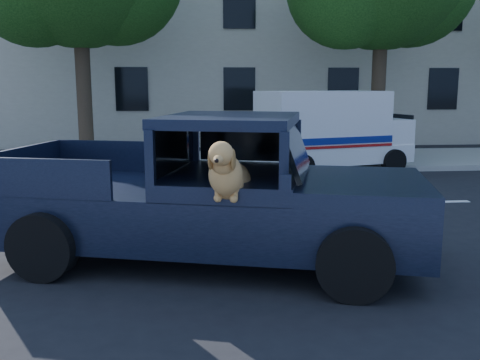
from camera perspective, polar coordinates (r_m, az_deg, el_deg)
The scene contains 6 objects.
ground at distance 7.30m, azimuth 1.97°, elevation -8.84°, with size 120.00×120.00×0.00m, color black.
far_sidewalk at distance 16.23m, azimuth -2.18°, elevation 2.02°, with size 60.00×4.00×0.15m, color gray.
lane_stripes at distance 10.90m, azimuth 10.15°, elevation -2.54°, with size 21.60×0.14×0.01m, color silver, non-canonical shape.
building_main at distance 23.76m, azimuth 4.21°, elevation 15.28°, with size 26.00×6.00×9.00m, color beige.
pickup_truck at distance 7.22m, azimuth -3.80°, elevation -3.50°, with size 5.91×3.58×1.98m.
mail_truck at distance 14.79m, azimuth 9.59°, elevation 4.54°, with size 4.35×2.91×2.20m.
Camera 1 is at (-0.89, -6.84, 2.38)m, focal length 40.00 mm.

